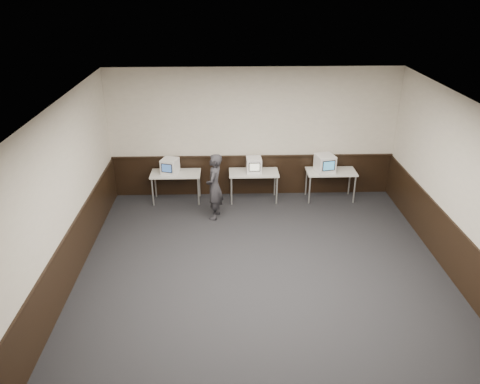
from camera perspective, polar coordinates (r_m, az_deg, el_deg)
name	(u,v)px	position (r m, az deg, el deg)	size (l,w,h in m)	color
floor	(265,287)	(8.62, 3.05, -11.47)	(8.00, 8.00, 0.00)	black
ceiling	(270,114)	(7.19, 3.63, 9.48)	(8.00, 8.00, 0.00)	white
back_wall	(253,133)	(11.47, 1.63, 7.16)	(7.00, 7.00, 0.00)	beige
left_wall	(54,211)	(8.25, -21.71, -2.16)	(8.00, 8.00, 0.00)	beige
right_wall	(474,205)	(8.80, 26.67, -1.42)	(8.00, 8.00, 0.00)	beige
wainscot_back	(253,175)	(11.84, 1.57, 2.05)	(6.98, 0.04, 1.00)	black
wainscot_left	(66,267)	(8.77, -20.45, -8.58)	(0.04, 7.98, 1.00)	black
wainscot_right	(460,260)	(9.28, 25.26, -7.52)	(0.04, 7.98, 1.00)	black
wainscot_rail	(253,156)	(11.63, 1.60, 4.37)	(6.98, 0.06, 0.04)	black
desk_left	(176,176)	(11.47, -7.84, 2.00)	(1.20, 0.60, 0.75)	silver
desk_center	(254,175)	(11.42, 1.68, 2.13)	(1.20, 0.60, 0.75)	silver
desk_right	(331,174)	(11.69, 11.03, 2.21)	(1.20, 0.60, 0.75)	silver
emac_left	(170,166)	(11.38, -8.54, 3.15)	(0.46, 0.48, 0.37)	white
emac_center	(254,165)	(11.33, 1.71, 3.33)	(0.37, 0.40, 0.36)	white
emac_right	(325,163)	(11.53, 10.32, 3.47)	(0.51, 0.53, 0.42)	white
person	(214,187)	(10.54, -3.14, 0.65)	(0.57, 0.37, 1.55)	#252429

